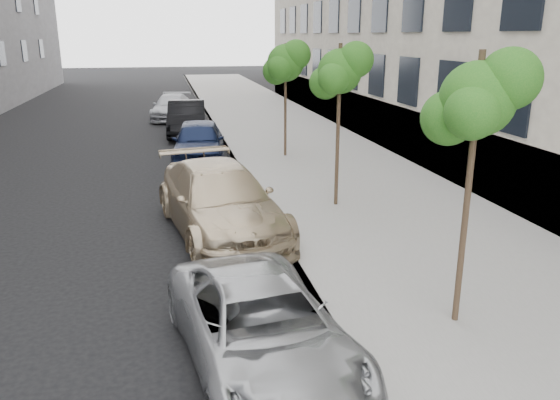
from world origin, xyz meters
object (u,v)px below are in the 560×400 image
object	(u,v)px
tree_near	(479,100)
minivan	(261,328)
tree_mid	(341,72)
tree_far	(286,63)
sedan_black	(187,118)
suv	(220,201)
sedan_rear	(172,107)
sedan_blue	(199,142)

from	to	relation	value
tree_near	minivan	world-z (taller)	tree_near
tree_mid	tree_far	size ratio (longest dim) A/B	1.00
tree_mid	sedan_black	world-z (taller)	tree_mid
suv	sedan_rear	world-z (taller)	suv
suv	tree_near	bearing A→B (deg)	-66.95
tree_near	sedan_blue	bearing A→B (deg)	104.34
tree_mid	minivan	size ratio (longest dim) A/B	0.95
suv	sedan_rear	bearing A→B (deg)	82.95
tree_far	sedan_rear	distance (m)	12.52
minivan	sedan_blue	world-z (taller)	sedan_blue
suv	tree_mid	bearing A→B (deg)	11.37
minivan	suv	bearing A→B (deg)	82.16
tree_mid	suv	world-z (taller)	tree_mid
tree_mid	suv	size ratio (longest dim) A/B	0.77
tree_near	sedan_blue	distance (m)	13.75
suv	minivan	bearing A→B (deg)	-99.35
sedan_blue	suv	bearing A→B (deg)	-84.47
tree_near	tree_mid	xyz separation A→B (m)	(0.00, 6.50, -0.00)
tree_mid	sedan_rear	size ratio (longest dim) A/B	0.92
minivan	sedan_rear	distance (m)	24.93
suv	sedan_blue	bearing A→B (deg)	80.65
minivan	sedan_black	distance (m)	19.51
tree_mid	tree_near	bearing A→B (deg)	-90.00
tree_far	tree_near	bearing A→B (deg)	-90.00
suv	sedan_blue	distance (m)	7.77
sedan_rear	tree_mid	bearing A→B (deg)	-67.77
tree_mid	sedan_black	bearing A→B (deg)	105.55
tree_mid	minivan	bearing A→B (deg)	-115.55
suv	sedan_black	xyz separation A→B (m)	(-0.17, 13.81, -0.01)
tree_far	suv	size ratio (longest dim) A/B	0.76
sedan_black	sedan_rear	world-z (taller)	sedan_black
tree_near	sedan_blue	xyz separation A→B (m)	(-3.33, 13.02, -2.92)
minivan	suv	world-z (taller)	suv
tree_mid	sedan_blue	world-z (taller)	tree_mid
sedan_blue	sedan_black	distance (m)	6.04
tree_mid	sedan_black	xyz separation A→B (m)	(-3.49, 12.55, -2.90)
tree_far	minivan	distance (m)	14.18
tree_near	sedan_rear	world-z (taller)	tree_near
minivan	sedan_rear	xyz separation A→B (m)	(-0.77, 24.92, 0.05)
sedan_black	tree_mid	bearing A→B (deg)	-70.78
sedan_blue	tree_mid	bearing A→B (deg)	-57.42
tree_mid	tree_far	distance (m)	6.50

